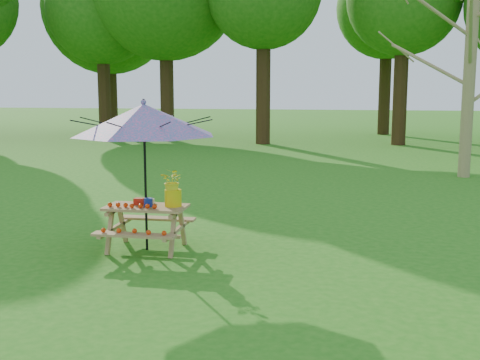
# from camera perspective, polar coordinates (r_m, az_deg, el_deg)

# --- Properties ---
(picnic_table) EXTENTS (1.20, 1.32, 0.67)m
(picnic_table) POSITION_cam_1_polar(r_m,az_deg,el_deg) (9.12, -8.86, -4.56)
(picnic_table) COLOR #A6814B
(picnic_table) RESTS_ON ground
(patio_umbrella) EXTENTS (2.40, 2.40, 2.25)m
(patio_umbrella) POSITION_cam_1_polar(r_m,az_deg,el_deg) (8.89, -9.10, 5.67)
(patio_umbrella) COLOR black
(patio_umbrella) RESTS_ON ground
(produce_bins) EXTENTS (0.32, 0.38, 0.13)m
(produce_bins) POSITION_cam_1_polar(r_m,az_deg,el_deg) (9.09, -8.96, -2.05)
(produce_bins) COLOR red
(produce_bins) RESTS_ON picnic_table
(tomatoes_row) EXTENTS (0.77, 0.13, 0.07)m
(tomatoes_row) POSITION_cam_1_polar(r_m,az_deg,el_deg) (8.93, -10.19, -2.40)
(tomatoes_row) COLOR #EA3508
(tomatoes_row) RESTS_ON picnic_table
(flower_bucket) EXTENTS (0.40, 0.37, 0.57)m
(flower_bucket) POSITION_cam_1_polar(r_m,az_deg,el_deg) (8.92, -6.38, -0.58)
(flower_bucket) COLOR yellow
(flower_bucket) RESTS_ON picnic_table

